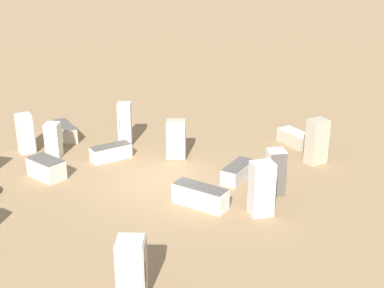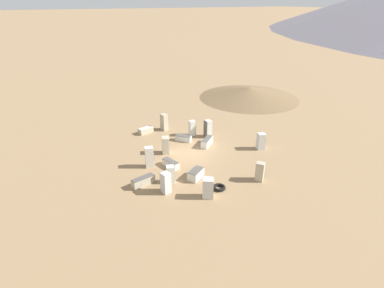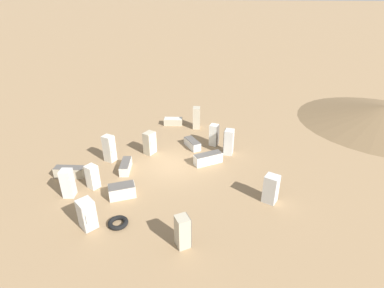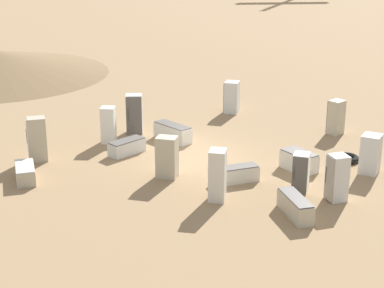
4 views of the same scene
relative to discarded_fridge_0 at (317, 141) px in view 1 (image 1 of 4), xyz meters
The scene contains 15 objects.
ground_plane 6.61m from the discarded_fridge_0, ahead, with size 1000.00×1000.00×0.00m, color #937551.
discarded_fridge_0 is the anchor object (origin of this frame).
discarded_fridge_1 3.46m from the discarded_fridge_0, 35.47° to the left, with size 0.69×0.70×1.64m.
discarded_fridge_3 12.09m from the discarded_fridge_0, 23.63° to the right, with size 0.76×0.72×1.68m.
discarded_fridge_4 5.12m from the discarded_fridge_0, 39.44° to the left, with size 0.76×0.67×1.84m.
discarded_fridge_5 6.07m from the discarded_fridge_0, 20.49° to the left, with size 1.70×1.90×0.74m.
discarded_fridge_6 2.22m from the discarded_fridge_0, 94.73° to the right, with size 1.01×1.69×0.60m.
discarded_fridge_7 10.64m from the discarded_fridge_0, 10.30° to the right, with size 1.43×1.66×0.76m.
discarded_fridge_8 3.72m from the discarded_fridge_0, ahead, with size 1.63×1.54×0.61m.
discarded_fridge_9 5.68m from the discarded_fridge_0, 22.93° to the right, with size 0.93×0.85×1.63m.
discarded_fridge_10 10.76m from the discarded_fridge_0, 21.69° to the right, with size 0.76×0.81×1.45m.
discarded_fridge_11 10.85m from the discarded_fridge_0, 35.03° to the left, with size 0.91×0.90×1.63m.
discarded_fridge_12 8.22m from the discarded_fridge_0, 32.98° to the right, with size 0.73×0.83×1.87m.
discarded_fridge_13 8.37m from the discarded_fridge_0, 20.39° to the right, with size 1.76×1.00×0.62m.
discarded_fridge_15 11.11m from the discarded_fridge_0, 32.67° to the right, with size 0.90×1.92×0.70m.
Camera 1 is at (4.42, 17.60, 8.50)m, focal length 50.00 mm.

